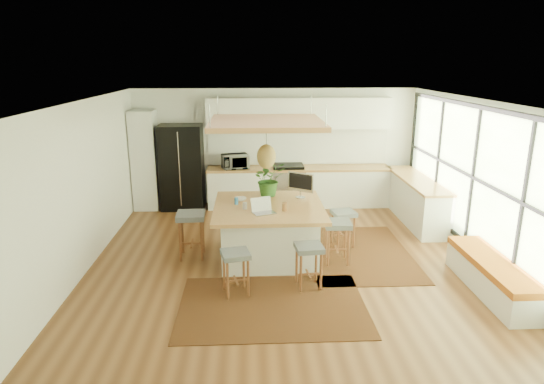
{
  "coord_description": "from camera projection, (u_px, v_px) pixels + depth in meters",
  "views": [
    {
      "loc": [
        -0.57,
        -7.27,
        3.3
      ],
      "look_at": [
        -0.2,
        0.5,
        1.1
      ],
      "focal_mm": 30.7,
      "sensor_mm": 36.0,
      "label": 1
    }
  ],
  "objects": [
    {
      "name": "floor",
      "position": [
        285.0,
        262.0,
        7.91
      ],
      "size": [
        7.0,
        7.0,
        0.0
      ],
      "primitive_type": "plane",
      "color": "brown",
      "rests_on": "ground"
    },
    {
      "name": "ceiling",
      "position": [
        286.0,
        101.0,
        7.18
      ],
      "size": [
        7.0,
        7.0,
        0.0
      ],
      "primitive_type": "plane",
      "rotation": [
        3.14,
        0.0,
        0.0
      ],
      "color": "white",
      "rests_on": "ground"
    },
    {
      "name": "wall_back",
      "position": [
        274.0,
        147.0,
        10.91
      ],
      "size": [
        6.5,
        0.0,
        6.5
      ],
      "primitive_type": "plane",
      "rotation": [
        1.57,
        0.0,
        0.0
      ],
      "color": "white",
      "rests_on": "ground"
    },
    {
      "name": "wall_front",
      "position": [
        315.0,
        286.0,
        4.18
      ],
      "size": [
        6.5,
        0.0,
        6.5
      ],
      "primitive_type": "plane",
      "rotation": [
        -1.57,
        0.0,
        0.0
      ],
      "color": "white",
      "rests_on": "ground"
    },
    {
      "name": "wall_left",
      "position": [
        82.0,
        188.0,
        7.4
      ],
      "size": [
        0.0,
        7.0,
        7.0
      ],
      "primitive_type": "plane",
      "rotation": [
        1.57,
        0.0,
        1.57
      ],
      "color": "white",
      "rests_on": "ground"
    },
    {
      "name": "wall_right",
      "position": [
        481.0,
        183.0,
        7.69
      ],
      "size": [
        0.0,
        7.0,
        7.0
      ],
      "primitive_type": "plane",
      "rotation": [
        1.57,
        0.0,
        -1.57
      ],
      "color": "white",
      "rests_on": "ground"
    },
    {
      "name": "window_wall",
      "position": [
        480.0,
        180.0,
        7.68
      ],
      "size": [
        0.1,
        6.2,
        2.6
      ],
      "primitive_type": null,
      "color": "black",
      "rests_on": "wall_right"
    },
    {
      "name": "pantry",
      "position": [
        145.0,
        160.0,
        10.53
      ],
      "size": [
        0.55,
        0.6,
        2.25
      ],
      "primitive_type": "cube",
      "color": "silver",
      "rests_on": "floor"
    },
    {
      "name": "back_counter_base",
      "position": [
        299.0,
        188.0,
        10.87
      ],
      "size": [
        4.2,
        0.6,
        0.88
      ],
      "primitive_type": "cube",
      "color": "silver",
      "rests_on": "floor"
    },
    {
      "name": "back_counter_top",
      "position": [
        299.0,
        168.0,
        10.75
      ],
      "size": [
        4.24,
        0.64,
        0.05
      ],
      "primitive_type": "cube",
      "color": "#A56F3A",
      "rests_on": "back_counter_base"
    },
    {
      "name": "backsplash",
      "position": [
        298.0,
        147.0,
        10.91
      ],
      "size": [
        4.2,
        0.02,
        0.8
      ],
      "primitive_type": "cube",
      "color": "white",
      "rests_on": "wall_back"
    },
    {
      "name": "upper_cabinets",
      "position": [
        299.0,
        113.0,
        10.54
      ],
      "size": [
        4.2,
        0.34,
        0.7
      ],
      "primitive_type": "cube",
      "color": "silver",
      "rests_on": "wall_back"
    },
    {
      "name": "range",
      "position": [
        288.0,
        185.0,
        10.85
      ],
      "size": [
        0.76,
        0.62,
        1.0
      ],
      "primitive_type": null,
      "color": "#A5A5AA",
      "rests_on": "floor"
    },
    {
      "name": "right_counter_base",
      "position": [
        416.0,
        201.0,
        9.85
      ],
      "size": [
        0.6,
        2.5,
        0.88
      ],
      "primitive_type": "cube",
      "color": "silver",
      "rests_on": "floor"
    },
    {
      "name": "right_counter_top",
      "position": [
        418.0,
        180.0,
        9.72
      ],
      "size": [
        0.64,
        2.54,
        0.05
      ],
      "primitive_type": "cube",
      "color": "#A56F3A",
      "rests_on": "right_counter_base"
    },
    {
      "name": "window_bench",
      "position": [
        491.0,
        276.0,
        6.82
      ],
      "size": [
        0.52,
        2.0,
        0.5
      ],
      "primitive_type": null,
      "color": "silver",
      "rests_on": "floor"
    },
    {
      "name": "ceiling_panel",
      "position": [
        266.0,
        139.0,
        7.72
      ],
      "size": [
        1.86,
        1.86,
        0.8
      ],
      "primitive_type": null,
      "color": "#A56F3A",
      "rests_on": "ceiling"
    },
    {
      "name": "rug_near",
      "position": [
        273.0,
        306.0,
        6.49
      ],
      "size": [
        2.6,
        1.8,
        0.01
      ],
      "primitive_type": "cube",
      "color": "black",
      "rests_on": "floor"
    },
    {
      "name": "rug_right",
      "position": [
        358.0,
        253.0,
        8.28
      ],
      "size": [
        1.8,
        2.6,
        0.01
      ],
      "primitive_type": "cube",
      "color": "black",
      "rests_on": "floor"
    },
    {
      "name": "fridge",
      "position": [
        182.0,
        168.0,
        10.63
      ],
      "size": [
        0.96,
        0.76,
        1.93
      ],
      "primitive_type": null,
      "rotation": [
        0.0,
        0.0,
        -0.01
      ],
      "color": "black",
      "rests_on": "floor"
    },
    {
      "name": "island",
      "position": [
        269.0,
        231.0,
        8.02
      ],
      "size": [
        1.85,
        1.85,
        0.93
      ],
      "primitive_type": null,
      "color": "#A56F3A",
      "rests_on": "floor"
    },
    {
      "name": "stool_near_left",
      "position": [
        236.0,
        271.0,
        6.74
      ],
      "size": [
        0.47,
        0.47,
        0.66
      ],
      "primitive_type": null,
      "rotation": [
        0.0,
        0.0,
        0.22
      ],
      "color": "#51565A",
      "rests_on": "floor"
    },
    {
      "name": "stool_near_right",
      "position": [
        309.0,
        265.0,
        6.95
      ],
      "size": [
        0.44,
        0.44,
        0.67
      ],
      "primitive_type": null,
      "rotation": [
        0.0,
        0.0,
        0.1
      ],
      "color": "#51565A",
      "rests_on": "floor"
    },
    {
      "name": "stool_right_front",
      "position": [
        337.0,
        243.0,
        7.81
      ],
      "size": [
        0.45,
        0.45,
        0.73
      ],
      "primitive_type": null,
      "rotation": [
        0.0,
        0.0,
        1.52
      ],
      "color": "#51565A",
      "rests_on": "floor"
    },
    {
      "name": "stool_right_back",
      "position": [
        343.0,
        228.0,
        8.51
      ],
      "size": [
        0.46,
        0.46,
        0.67
      ],
      "primitive_type": null,
      "rotation": [
        0.0,
        0.0,
        1.75
      ],
      "color": "#51565A",
      "rests_on": "floor"
    },
    {
      "name": "stool_left_side",
      "position": [
        192.0,
        238.0,
        8.03
      ],
      "size": [
        0.49,
        0.49,
        0.8
      ],
      "primitive_type": null,
      "rotation": [
        0.0,
        0.0,
        -1.53
      ],
      "color": "#51565A",
      "rests_on": "floor"
    },
    {
      "name": "laptop",
      "position": [
        264.0,
        206.0,
        7.45
      ],
      "size": [
        0.46,
        0.47,
        0.26
      ],
      "primitive_type": null,
      "rotation": [
        0.0,
        0.0,
        0.38
      ],
      "color": "#A5A5AA",
      "rests_on": "island"
    },
    {
      "name": "monitor",
      "position": [
        301.0,
        184.0,
        8.28
      ],
      "size": [
        0.52,
        0.43,
        0.47
      ],
      "primitive_type": null,
      "rotation": [
        0.0,
        0.0,
        -0.58
      ],
      "color": "#A5A5AA",
      "rests_on": "island"
    },
    {
      "name": "microwave",
      "position": [
        235.0,
        160.0,
        10.58
      ],
      "size": [
        0.65,
        0.46,
        0.4
      ],
      "primitive_type": "imported",
      "rotation": [
        0.0,
        0.0,
        0.26
      ],
      "color": "#A5A5AA",
      "rests_on": "back_counter_top"
    },
    {
      "name": "island_plant",
      "position": [
        269.0,
        183.0,
        8.41
      ],
      "size": [
        0.72,
        0.77,
        0.49
      ],
      "primitive_type": "imported",
      "rotation": [
        0.0,
        0.0,
        0.29
      ],
      "color": "#1E4C19",
      "rests_on": "island"
    },
    {
      "name": "island_bowl",
      "position": [
        240.0,
        199.0,
        8.18
      ],
      "size": [
        0.25,
        0.25,
        0.05
      ],
      "primitive_type": "imported",
      "rotation": [
        0.0,
        0.0,
        0.22
      ],
      "color": "silver",
      "rests_on": "island"
    },
    {
      "name": "island_bottle_0",
      "position": [
        236.0,
        199.0,
        7.93
      ],
      "size": [
        0.07,
        0.07,
        0.19
      ],
      "primitive_type": "cylinder",
      "color": "#2F77BF",
      "rests_on": "island"
    },
    {
      "name": "island_bottle_1",
      "position": [
        245.0,
        203.0,
        7.7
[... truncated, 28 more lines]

